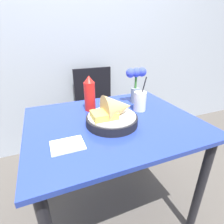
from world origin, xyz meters
TOP-DOWN VIEW (x-y plane):
  - ground_plane at (0.00, 0.00)m, footprint 12.00×12.00m
  - wall_window at (0.00, 1.04)m, footprint 7.00×0.06m
  - dining_table at (0.00, 0.00)m, footprint 0.98×0.79m
  - chair_far_window at (0.14, 0.83)m, footprint 0.40×0.40m
  - food_basket at (-0.01, -0.04)m, footprint 0.29×0.29m
  - ketchup_bottle at (-0.08, 0.20)m, footprint 0.07×0.07m
  - drink_cup at (0.22, 0.07)m, footprint 0.08×0.08m
  - flower_vase at (0.26, 0.20)m, footprint 0.15×0.06m
  - napkin at (-0.29, -0.16)m, footprint 0.15×0.12m

SIDE VIEW (x-z plane):
  - ground_plane at x=0.00m, z-range 0.00..0.00m
  - chair_far_window at x=0.14m, z-range 0.08..0.98m
  - dining_table at x=0.00m, z-range 0.26..1.02m
  - napkin at x=-0.29m, z-range 0.76..0.77m
  - drink_cup at x=0.22m, z-range 0.71..0.94m
  - food_basket at x=-0.01m, z-range 0.73..0.91m
  - ketchup_bottle at x=-0.08m, z-range 0.76..0.99m
  - flower_vase at x=0.26m, z-range 0.80..1.05m
  - wall_window at x=0.00m, z-range 0.00..2.60m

